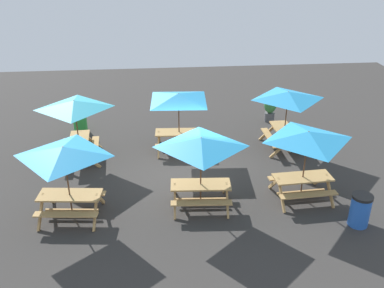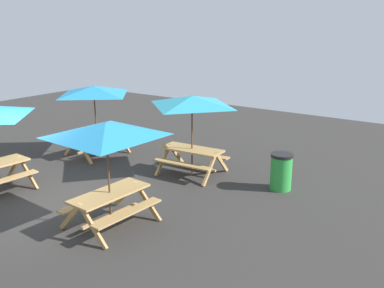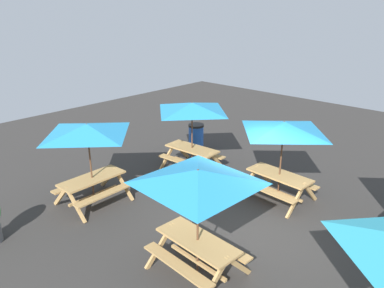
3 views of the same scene
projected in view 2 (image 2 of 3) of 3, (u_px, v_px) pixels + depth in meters
The scene contains 5 objects.
ground_plane at pixel (45, 203), 10.50m from camera, with size 27.34×27.34×0.00m, color #33302D.
picnic_table_0 at pixel (94, 95), 13.78m from camera, with size 2.20×2.20×2.34m.
picnic_table_2 at pixel (192, 107), 11.98m from camera, with size 2.14×2.14×2.34m.
picnic_table_5 at pixel (106, 137), 8.84m from camera, with size 2.82×2.82×2.34m.
trash_bin_green at pixel (281, 171), 11.24m from camera, with size 0.59×0.59×0.98m.
Camera 2 is at (5.88, 8.50, 4.31)m, focal length 40.00 mm.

